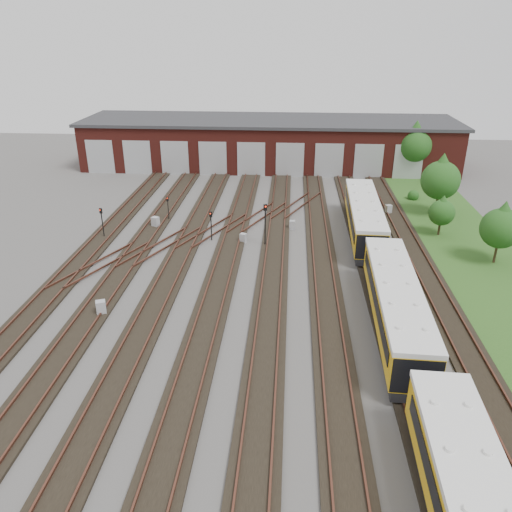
{
  "coord_description": "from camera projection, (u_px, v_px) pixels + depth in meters",
  "views": [
    {
      "loc": [
        3.19,
        -29.63,
        17.74
      ],
      "look_at": [
        0.74,
        4.55,
        2.0
      ],
      "focal_mm": 35.0,
      "sensor_mm": 36.0,
      "label": 1
    }
  ],
  "objects": [
    {
      "name": "grass_verge",
      "position": [
        475.0,
        257.0,
        42.29
      ],
      "size": [
        8.0,
        55.0,
        0.05
      ],
      "primitive_type": "cube",
      "color": "#1D4617",
      "rests_on": "ground"
    },
    {
      "name": "relay_cabinet_0",
      "position": [
        101.0,
        308.0,
        33.6
      ],
      "size": [
        0.77,
        0.71,
        1.05
      ],
      "primitive_type": "cube",
      "rotation": [
        0.0,
        0.0,
        0.36
      ],
      "color": "#9FA1A4",
      "rests_on": "ground"
    },
    {
      "name": "signal_mast_1",
      "position": [
        168.0,
        205.0,
        49.65
      ],
      "size": [
        0.22,
        0.21,
        2.5
      ],
      "rotation": [
        0.0,
        0.0,
        0.04
      ],
      "color": "black",
      "rests_on": "ground"
    },
    {
      "name": "ground",
      "position": [
        241.0,
        309.0,
        34.47
      ],
      "size": [
        120.0,
        120.0,
        0.0
      ],
      "primitive_type": "plane",
      "color": "#494744",
      "rests_on": "ground"
    },
    {
      "name": "track_network",
      "position": [
        239.0,
        304.0,
        34.96
      ],
      "size": [
        30.4,
        70.0,
        0.33
      ],
      "color": "black",
      "rests_on": "ground"
    },
    {
      "name": "signal_mast_3",
      "position": [
        265.0,
        220.0,
        43.46
      ],
      "size": [
        0.32,
        0.31,
        3.88
      ],
      "rotation": [
        0.0,
        0.0,
        0.31
      ],
      "color": "black",
      "rests_on": "ground"
    },
    {
      "name": "signal_mast_0",
      "position": [
        102.0,
        219.0,
        45.41
      ],
      "size": [
        0.28,
        0.27,
        2.88
      ],
      "rotation": [
        0.0,
        0.0,
        -0.4
      ],
      "color": "black",
      "rests_on": "ground"
    },
    {
      "name": "maintenance_shed",
      "position": [
        269.0,
        142.0,
        69.36
      ],
      "size": [
        51.0,
        12.5,
        6.35
      ],
      "color": "#571B15",
      "rests_on": "ground"
    },
    {
      "name": "tree_0",
      "position": [
        415.0,
        141.0,
        63.03
      ],
      "size": [
        4.38,
        4.38,
        7.25
      ],
      "color": "#302515",
      "rests_on": "ground"
    },
    {
      "name": "tree_2",
      "position": [
        502.0,
        224.0,
        39.82
      ],
      "size": [
        3.25,
        3.25,
        5.39
      ],
      "color": "#302515",
      "rests_on": "ground"
    },
    {
      "name": "relay_cabinet_4",
      "position": [
        388.0,
        210.0,
        51.84
      ],
      "size": [
        0.74,
        0.68,
        0.99
      ],
      "primitive_type": "cube",
      "rotation": [
        0.0,
        0.0,
        0.38
      ],
      "color": "#9FA1A4",
      "rests_on": "ground"
    },
    {
      "name": "bush_2",
      "position": [
        440.0,
        177.0,
        62.05
      ],
      "size": [
        1.56,
        1.56,
        1.56
      ],
      "primitive_type": "sphere",
      "color": "#134313",
      "rests_on": "ground"
    },
    {
      "name": "signal_mast_2",
      "position": [
        211.0,
        222.0,
        44.92
      ],
      "size": [
        0.26,
        0.24,
        2.74
      ],
      "rotation": [
        0.0,
        0.0,
        -0.2
      ],
      "color": "black",
      "rests_on": "ground"
    },
    {
      "name": "metro_train",
      "position": [
        395.0,
        304.0,
        31.32
      ],
      "size": [
        3.23,
        46.82,
        3.04
      ],
      "rotation": [
        0.0,
        0.0,
        -0.04
      ],
      "color": "black",
      "rests_on": "ground"
    },
    {
      "name": "tree_3",
      "position": [
        442.0,
        210.0,
        45.71
      ],
      "size": [
        2.37,
        2.37,
        3.93
      ],
      "color": "#302515",
      "rests_on": "ground"
    },
    {
      "name": "tree_1",
      "position": [
        441.0,
        176.0,
        50.2
      ],
      "size": [
        3.9,
        3.9,
        6.46
      ],
      "color": "#302515",
      "rests_on": "ground"
    },
    {
      "name": "relay_cabinet_3",
      "position": [
        292.0,
        225.0,
        47.96
      ],
      "size": [
        0.56,
        0.48,
        0.88
      ],
      "primitive_type": "cube",
      "rotation": [
        0.0,
        0.0,
        -0.09
      ],
      "color": "#9FA1A4",
      "rests_on": "ground"
    },
    {
      "name": "relay_cabinet_1",
      "position": [
        155.0,
        222.0,
        48.35
      ],
      "size": [
        0.81,
        0.75,
        1.07
      ],
      "primitive_type": "cube",
      "rotation": [
        0.0,
        0.0,
        -0.42
      ],
      "color": "#9FA1A4",
      "rests_on": "ground"
    },
    {
      "name": "relay_cabinet_2",
      "position": [
        243.0,
        238.0,
        44.91
      ],
      "size": [
        0.67,
        0.63,
        0.89
      ],
      "primitive_type": "cube",
      "rotation": [
        0.0,
        0.0,
        -0.41
      ],
      "color": "#9FA1A4",
      "rests_on": "ground"
    },
    {
      "name": "bush_1",
      "position": [
        414.0,
        194.0,
        56.23
      ],
      "size": [
        1.26,
        1.26,
        1.26
      ],
      "primitive_type": "sphere",
      "color": "#134313",
      "rests_on": "ground"
    }
  ]
}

